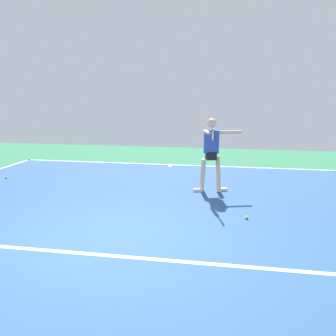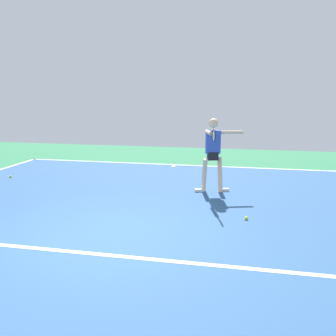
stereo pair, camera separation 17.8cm
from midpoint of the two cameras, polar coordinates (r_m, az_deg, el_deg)
The scene contains 8 objects.
ground_plane at distance 6.12m, azimuth -10.94°, elevation -11.17°, with size 21.19×21.19×0.00m, color #2D754C.
court_surface at distance 6.12m, azimuth -10.94°, elevation -11.16°, with size 10.78×13.11×0.00m, color #2D5484.
court_line_baseline_near at distance 12.17m, azimuth 0.11°, elevation 0.54°, with size 10.78×0.10×0.01m, color white.
court_line_service at distance 5.64m, azimuth -13.08°, elevation -13.31°, with size 8.08×0.10×0.01m, color white.
court_line_centre_mark at distance 11.97m, azimuth -0.06°, elevation 0.35°, with size 0.10×0.30×0.01m, color white.
tennis_player at distance 8.66m, azimuth 6.45°, elevation 2.94°, with size 1.13×1.31×1.82m.
tennis_ball_by_sideline at distance 11.21m, azimuth -24.95°, elevation -1.38°, with size 0.07×0.07×0.07m, color #C6E53D.
tennis_ball_near_player at distance 7.06m, azimuth 11.80°, elevation -7.78°, with size 0.07×0.07×0.07m, color #CCE033.
Camera 1 is at (-2.02, 5.26, 2.36)m, focal length 37.99 mm.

